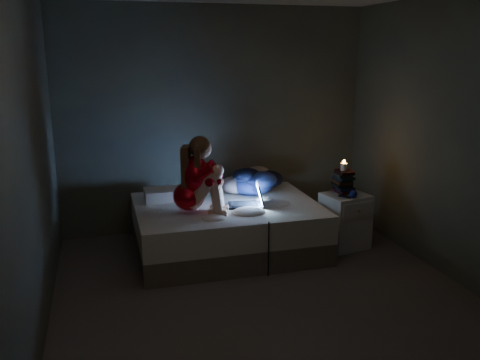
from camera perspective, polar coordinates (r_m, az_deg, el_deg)
name	(u,v)px	position (r m, az deg, el deg)	size (l,w,h in m)	color
floor	(265,296)	(4.59, 2.82, -12.94)	(3.60, 3.80, 0.02)	#4E443E
wall_back	(215,120)	(5.97, -2.83, 6.72)	(3.60, 0.02, 2.60)	#40413E
wall_front	(397,226)	(2.48, 17.27, -4.96)	(3.60, 0.02, 2.60)	#40413E
wall_left	(30,163)	(3.98, -22.54, 1.75)	(0.02, 3.80, 2.60)	#40413E
wall_right	(455,140)	(5.02, 23.07, 4.14)	(0.02, 3.80, 2.60)	#40413E
bed	(227,227)	(5.43, -1.49, -5.35)	(1.90, 1.42, 0.52)	beige
pillow	(164,194)	(5.54, -8.50, -1.62)	(0.42, 0.30, 0.12)	white
woman	(188,175)	(5.00, -5.85, 0.61)	(0.48, 0.31, 0.78)	#A2000B
laptop	(245,194)	(5.24, 0.60, -1.61)	(0.36, 0.26, 0.26)	black
clothes_pile	(252,180)	(5.71, 1.37, 0.04)	(0.53, 0.42, 0.32)	navy
nightstand	(345,221)	(5.64, 11.69, -4.51)	(0.45, 0.40, 0.60)	silver
book_stack	(343,180)	(5.59, 11.52, -0.02)	(0.19, 0.25, 0.27)	black
candle	(344,164)	(5.55, 11.61, 1.73)	(0.07, 0.07, 0.08)	beige
phone	(343,196)	(5.45, 11.54, -1.82)	(0.07, 0.14, 0.01)	black
blue_orb	(351,194)	(5.42, 12.37, -1.58)	(0.08, 0.08, 0.08)	navy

